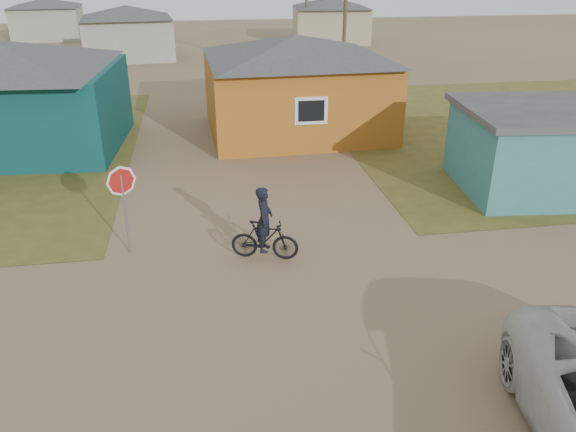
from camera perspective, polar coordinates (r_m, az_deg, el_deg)
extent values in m
plane|color=olive|center=(10.85, 0.62, -13.06)|extent=(120.00, 120.00, 0.00)
cube|color=brown|center=(27.26, 26.07, 8.22)|extent=(20.00, 18.00, 0.00)
cube|color=#093536|center=(23.59, -26.65, 9.63)|extent=(8.40, 6.54, 3.00)
cube|color=#A65D19|center=(23.35, 0.87, 12.10)|extent=(7.21, 6.24, 3.00)
pyramid|color=#393A3C|center=(23.00, 0.90, 16.84)|extent=(7.72, 6.76, 0.90)
cube|color=silver|center=(20.42, 2.37, 10.65)|extent=(1.20, 0.06, 1.00)
cube|color=black|center=(20.40, 2.38, 10.62)|extent=(0.95, 0.04, 0.75)
cube|color=teal|center=(19.32, 26.10, 5.88)|extent=(6.39, 4.61, 2.40)
cube|color=#393A3C|center=(18.99, 26.84, 9.57)|extent=(6.71, 4.93, 0.20)
cube|color=gray|center=(42.99, -15.87, 16.97)|extent=(6.49, 5.60, 2.80)
pyramid|color=#393A3C|center=(42.80, -16.16, 19.34)|extent=(7.04, 6.15, 0.80)
cube|color=tan|center=(50.04, 4.35, 18.78)|extent=(6.41, 5.50, 2.80)
pyramid|color=#393A3C|center=(49.89, 4.42, 20.84)|extent=(6.95, 6.05, 0.80)
cube|color=gray|center=(56.10, -23.19, 17.58)|extent=(5.75, 5.28, 2.70)
pyramid|color=#393A3C|center=(55.96, -23.50, 19.29)|extent=(6.28, 5.81, 0.70)
cylinder|color=#4D3D2E|center=(31.57, 5.83, 19.93)|extent=(0.20, 0.20, 8.00)
cylinder|color=gray|center=(14.03, -16.15, 0.10)|extent=(0.06, 0.06, 2.03)
imported|color=black|center=(13.46, -2.38, -2.45)|extent=(1.70, 0.91, 0.98)
imported|color=black|center=(13.22, -2.43, -0.33)|extent=(0.54, 0.67, 1.61)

